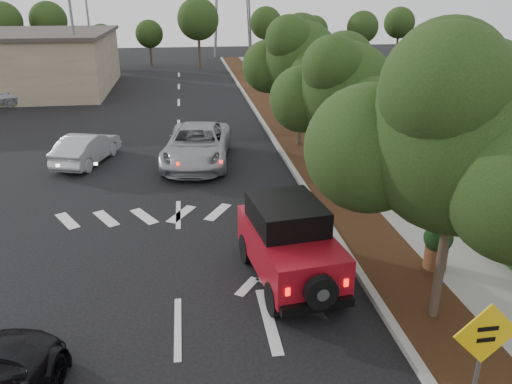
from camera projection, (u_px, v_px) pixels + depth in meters
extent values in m
plane|color=black|center=(178.00, 328.00, 10.81)|extent=(120.00, 120.00, 0.00)
cube|color=#9E9B93|center=(282.00, 152.00, 22.41)|extent=(0.20, 70.00, 0.15)
cube|color=black|center=(303.00, 152.00, 22.54)|extent=(1.80, 70.00, 0.12)
cube|color=gray|center=(344.00, 150.00, 22.79)|extent=(2.00, 70.00, 0.12)
cube|color=black|center=(374.00, 141.00, 22.85)|extent=(0.80, 70.00, 0.80)
cylinder|color=black|center=(247.00, 248.00, 13.34)|extent=(0.37, 0.81, 0.78)
cylinder|color=black|center=(301.00, 241.00, 13.72)|extent=(0.37, 0.81, 0.78)
cylinder|color=black|center=(275.00, 299.00, 11.15)|extent=(0.37, 0.81, 0.78)
cylinder|color=black|center=(337.00, 289.00, 11.53)|extent=(0.37, 0.81, 0.78)
cube|color=maroon|center=(290.00, 248.00, 12.23)|extent=(2.20, 3.80, 0.97)
cube|color=black|center=(287.00, 214.00, 12.20)|extent=(1.85, 2.17, 0.62)
cube|color=maroon|center=(273.00, 227.00, 13.49)|extent=(1.66, 1.20, 0.80)
cube|color=black|center=(318.00, 306.00, 10.72)|extent=(1.68, 0.39, 0.21)
cylinder|color=black|center=(321.00, 292.00, 10.43)|extent=(0.76, 0.31, 0.74)
cube|color=#FF190C|center=(288.00, 292.00, 10.44)|extent=(0.10, 0.05, 0.18)
cube|color=#FF190C|center=(346.00, 283.00, 10.77)|extent=(0.10, 0.05, 0.18)
imported|color=#9E9FA5|center=(197.00, 145.00, 20.99)|extent=(3.37, 5.95, 1.57)
imported|color=#ADAFB5|center=(87.00, 148.00, 21.02)|extent=(2.47, 4.13, 1.28)
imported|color=#B0B4B8|center=(27.00, 94.00, 32.13)|extent=(4.29, 2.65, 1.36)
cylinder|color=slate|center=(478.00, 369.00, 7.92)|extent=(0.07, 0.07, 2.14)
cube|color=yellow|center=(486.00, 334.00, 7.63)|extent=(1.10, 0.04, 1.10)
cube|color=black|center=(488.00, 329.00, 7.57)|extent=(0.35, 0.01, 0.08)
cube|color=black|center=(486.00, 340.00, 7.65)|extent=(0.31, 0.01, 0.08)
cylinder|color=brown|center=(435.00, 257.00, 12.84)|extent=(0.64, 0.64, 0.58)
sphere|color=black|center=(438.00, 238.00, 12.64)|extent=(0.73, 0.73, 0.73)
imported|color=black|center=(439.00, 235.00, 12.61)|extent=(0.67, 0.60, 0.69)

